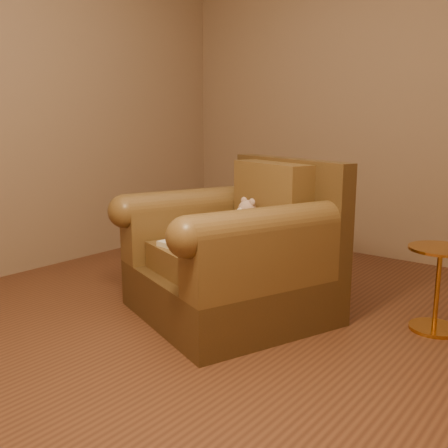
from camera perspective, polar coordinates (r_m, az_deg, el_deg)
The scene contains 6 objects.
floor at distance 3.00m, azimuth 2.00°, elevation -11.34°, with size 4.00×4.00×0.00m, color brown.
room at distance 2.82m, azimuth 2.26°, elevation 22.76°, with size 4.02×4.02×2.71m.
armchair at distance 3.05m, azimuth 1.36°, elevation -3.66°, with size 1.33×1.30×0.94m.
teddy_bear at distance 3.09m, azimuth 2.33°, elevation 0.06°, with size 0.19×0.22×0.27m.
guidebook at distance 2.89m, azimuth -3.48°, elevation -2.46°, with size 0.41×0.27×0.03m.
side_table at distance 3.07m, azimuth 23.22°, elevation -6.54°, with size 0.35×0.35×0.49m.
Camera 1 is at (1.63, -2.23, 1.15)m, focal length 40.00 mm.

